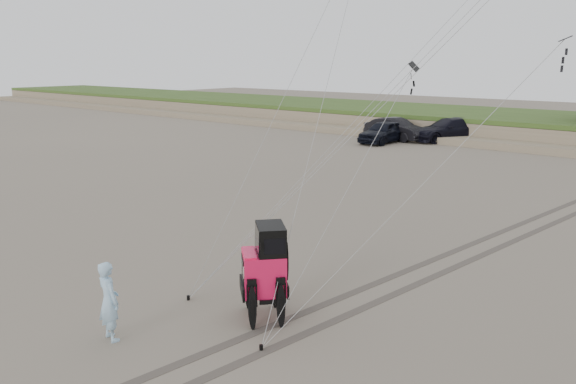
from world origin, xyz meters
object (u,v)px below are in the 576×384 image
at_px(truck_c, 449,130).
at_px(man, 109,301).
at_px(truck_a, 383,132).
at_px(truck_b, 396,129).
at_px(jeep, 264,281).

xyz_separation_m(truck_c, man, (7.28, -33.57, 0.02)).
relative_size(truck_a, truck_c, 0.79).
height_order(truck_a, truck_b, truck_b).
distance_m(truck_b, jeep, 31.45).
height_order(truck_a, truck_c, truck_c).
height_order(truck_b, jeep, jeep).
bearing_deg(jeep, truck_a, 156.39).
bearing_deg(man, truck_b, -62.35).
xyz_separation_m(truck_c, jeep, (9.14, -30.66, 0.04)).
distance_m(truck_a, truck_b, 1.97).
distance_m(truck_a, truck_c, 5.11).
bearing_deg(truck_a, jeep, -64.53).
xyz_separation_m(truck_b, jeep, (12.63, -28.81, 0.09)).
bearing_deg(truck_a, truck_c, 48.83).
distance_m(truck_c, man, 34.35).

